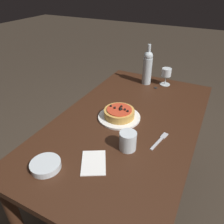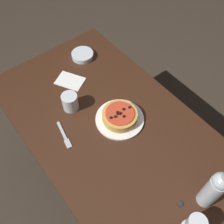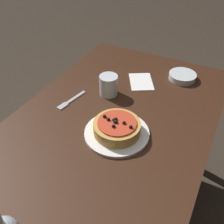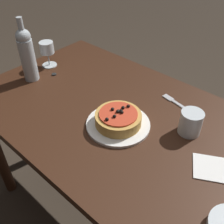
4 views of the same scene
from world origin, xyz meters
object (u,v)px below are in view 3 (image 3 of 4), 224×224
at_px(dining_table, 104,147).
at_px(pizza, 117,127).
at_px(water_cup, 109,85).
at_px(side_bowl, 182,76).
at_px(dinner_plate, 117,133).
at_px(fork, 70,101).

relative_size(dining_table, pizza, 7.70).
bearing_deg(water_cup, side_bowl, 136.16).
bearing_deg(dinner_plate, dining_table, -84.73).
bearing_deg(dining_table, dinner_plate, 95.27).
distance_m(pizza, side_bowl, 0.53).
relative_size(dinner_plate, fork, 1.51).
relative_size(dining_table, water_cup, 14.72).
distance_m(side_bowl, fork, 0.58).
bearing_deg(pizza, dining_table, -84.77).
height_order(dining_table, side_bowl, side_bowl).
xyz_separation_m(side_bowl, fork, (0.42, -0.40, -0.01)).
bearing_deg(dining_table, water_cup, -156.99).
relative_size(side_bowl, fork, 0.81).
distance_m(dinner_plate, pizza, 0.03).
bearing_deg(side_bowl, pizza, -13.13).
distance_m(dining_table, dinner_plate, 0.11).
bearing_deg(dining_table, fork, -113.61).
height_order(dining_table, fork, fork).
relative_size(pizza, water_cup, 1.91).
height_order(water_cup, side_bowl, water_cup).
bearing_deg(fork, pizza, 82.78).
height_order(dining_table, dinner_plate, dinner_plate).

